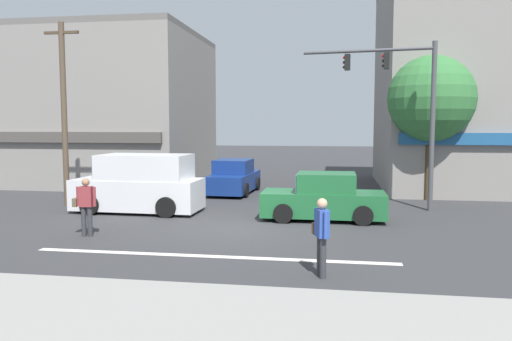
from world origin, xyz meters
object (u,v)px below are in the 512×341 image
object	(u,v)px
sedan_crossing_center	(234,178)
pedestrian_mid_crossing	(86,203)
traffic_light_mast	(405,98)
sedan_parked_curbside	(324,199)
utility_pole_near_left	(64,111)
van_approaching_near	(140,185)
street_tree	(431,99)
pedestrian_foreground_with_bag	(322,232)

from	to	relation	value
sedan_crossing_center	pedestrian_mid_crossing	distance (m)	9.81
traffic_light_mast	sedan_crossing_center	size ratio (longest dim) A/B	1.48
sedan_parked_curbside	pedestrian_mid_crossing	size ratio (longest dim) A/B	2.46
sedan_crossing_center	pedestrian_mid_crossing	xyz separation A→B (m)	(-2.38, -9.51, 0.24)
utility_pole_near_left	van_approaching_near	xyz separation A→B (m)	(3.43, -0.92, -2.70)
van_approaching_near	pedestrian_mid_crossing	size ratio (longest dim) A/B	2.78
utility_pole_near_left	traffic_light_mast	distance (m)	13.04
street_tree	pedestrian_foreground_with_bag	bearing A→B (deg)	-109.99
utility_pole_near_left	traffic_light_mast	xyz separation A→B (m)	(12.99, 1.12, 0.47)
street_tree	sedan_crossing_center	xyz separation A→B (m)	(-8.57, 0.76, -3.54)
street_tree	sedan_crossing_center	size ratio (longest dim) A/B	1.45
traffic_light_mast	sedan_parked_curbside	bearing A→B (deg)	-139.34
sedan_parked_curbside	van_approaching_near	bearing A→B (deg)	176.13
pedestrian_mid_crossing	sedan_parked_curbside	bearing A→B (deg)	28.46
pedestrian_foreground_with_bag	utility_pole_near_left	bearing A→B (deg)	142.57
van_approaching_near	sedan_parked_curbside	distance (m)	6.68
street_tree	van_approaching_near	bearing A→B (deg)	-156.84
utility_pole_near_left	van_approaching_near	bearing A→B (deg)	-15.03
pedestrian_foreground_with_bag	pedestrian_mid_crossing	world-z (taller)	same
sedan_crossing_center	street_tree	bearing A→B (deg)	-5.10
traffic_light_mast	utility_pole_near_left	bearing A→B (deg)	-175.09
traffic_light_mast	pedestrian_foreground_with_bag	bearing A→B (deg)	-107.50
sedan_crossing_center	sedan_parked_curbside	bearing A→B (deg)	-54.03
street_tree	sedan_parked_curbside	world-z (taller)	street_tree
utility_pole_near_left	pedestrian_mid_crossing	size ratio (longest dim) A/B	4.26
van_approaching_near	pedestrian_mid_crossing	bearing A→B (deg)	-90.03
sedan_parked_curbside	utility_pole_near_left	bearing A→B (deg)	172.26
pedestrian_foreground_with_bag	pedestrian_mid_crossing	bearing A→B (deg)	157.43
sedan_parked_curbside	pedestrian_mid_crossing	world-z (taller)	pedestrian_mid_crossing
street_tree	pedestrian_foreground_with_bag	distance (m)	12.73
street_tree	van_approaching_near	size ratio (longest dim) A/B	1.31
traffic_light_mast	sedan_parked_curbside	xyz separation A→B (m)	(-2.89, -2.49, -3.46)
sedan_parked_curbside	pedestrian_foreground_with_bag	distance (m)	6.42
sedan_parked_curbside	pedestrian_foreground_with_bag	size ratio (longest dim) A/B	2.46
utility_pole_near_left	sedan_parked_curbside	xyz separation A→B (m)	(10.09, -1.37, -2.99)
van_approaching_near	traffic_light_mast	bearing A→B (deg)	12.03
sedan_crossing_center	pedestrian_foreground_with_bag	distance (m)	13.07
sedan_crossing_center	sedan_parked_curbside	xyz separation A→B (m)	(4.28, -5.90, 0.00)
pedestrian_foreground_with_bag	sedan_crossing_center	bearing A→B (deg)	109.53
traffic_light_mast	street_tree	bearing A→B (deg)	62.22
street_tree	sedan_crossing_center	distance (m)	9.31
utility_pole_near_left	pedestrian_foreground_with_bag	xyz separation A→B (m)	(10.18, -7.79, -2.75)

